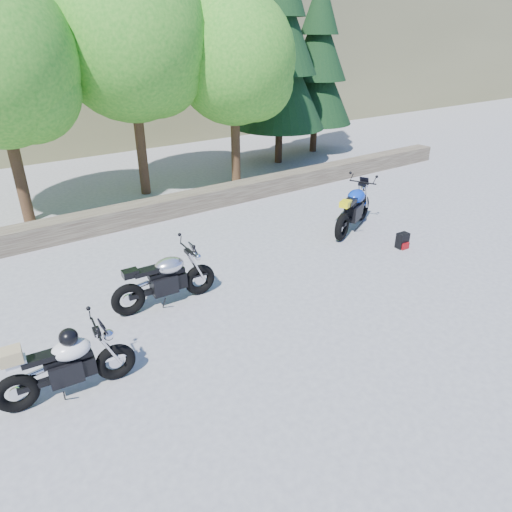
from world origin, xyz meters
The scene contains 10 objects.
ground centered at (0.00, 0.00, 0.00)m, with size 90.00×90.00×0.00m, color gray.
stone_wall centered at (0.00, 5.50, 0.25)m, with size 22.00×0.55×0.50m, color #46392E.
tree_decid_mid centered at (0.91, 7.54, 4.04)m, with size 4.08×4.08×6.24m.
tree_decid_right centered at (3.71, 6.94, 3.50)m, with size 3.54×3.54×5.41m.
conifer_near centered at (6.20, 8.20, 3.68)m, with size 3.17×3.17×7.06m.
conifer_far centered at (8.40, 8.80, 3.27)m, with size 2.82×2.82×6.27m.
silver_bike centered at (-1.30, 1.59, 0.47)m, with size 1.91×0.60×0.96m.
white_bike centered at (-3.31, 0.26, 0.48)m, with size 1.78×0.56×0.98m.
blue_bike centered at (3.83, 2.14, 0.52)m, with size 1.98×1.05×1.06m.
backpack centered at (3.97, 0.74, 0.17)m, with size 0.27×0.23×0.35m.
Camera 1 is at (-3.93, -4.95, 4.32)m, focal length 32.00 mm.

